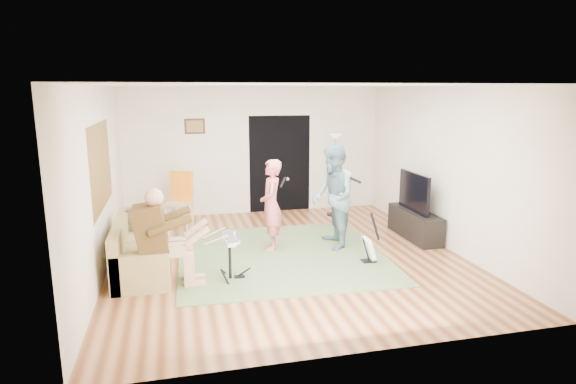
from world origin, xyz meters
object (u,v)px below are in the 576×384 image
at_px(drum_kit, 230,260).
at_px(dining_chair, 179,208).
at_px(sofa, 138,254).
at_px(singer, 271,205).
at_px(guitar_spare, 369,248).
at_px(guitarist, 333,197).
at_px(torchiere_lamp, 335,160).
at_px(television, 414,192).
at_px(tv_cabinet, 415,224).

xyz_separation_m(drum_kit, dining_chair, (-0.64, 2.86, 0.10)).
bearing_deg(sofa, drum_kit, -26.84).
height_order(drum_kit, singer, singer).
bearing_deg(sofa, guitar_spare, -7.67).
height_order(drum_kit, guitar_spare, guitar_spare).
bearing_deg(sofa, singer, 13.83).
relative_size(singer, guitarist, 0.87).
relative_size(guitar_spare, torchiere_lamp, 0.46).
bearing_deg(guitarist, guitar_spare, 25.45).
bearing_deg(dining_chair, television, -3.68).
bearing_deg(torchiere_lamp, dining_chair, -176.49).
distance_m(sofa, dining_chair, 2.31).
distance_m(guitarist, guitar_spare, 1.11).
relative_size(drum_kit, guitar_spare, 0.81).
bearing_deg(drum_kit, sofa, 153.16).
bearing_deg(television, drum_kit, -160.87).
xyz_separation_m(drum_kit, torchiere_lamp, (2.59, 3.06, 0.91)).
bearing_deg(singer, sofa, -64.89).
relative_size(drum_kit, dining_chair, 0.60).
bearing_deg(dining_chair, sofa, -87.66).
bearing_deg(torchiere_lamp, television, -65.32).
height_order(sofa, drum_kit, sofa).
relative_size(guitarist, television, 1.73).
height_order(singer, tv_cabinet, singer).
distance_m(sofa, drum_kit, 1.44).
distance_m(dining_chair, television, 4.45).
bearing_deg(singer, drum_kit, -24.27).
relative_size(guitar_spare, tv_cabinet, 0.57).
height_order(drum_kit, guitarist, guitarist).
bearing_deg(drum_kit, tv_cabinet, 18.87).
xyz_separation_m(guitarist, tv_cabinet, (1.63, 0.17, -0.63)).
relative_size(guitarist, tv_cabinet, 1.26).
height_order(guitar_spare, tv_cabinet, guitar_spare).
xyz_separation_m(torchiere_lamp, tv_cabinet, (0.91, -1.86, -0.94)).
bearing_deg(guitarist, sofa, -78.69).
height_order(singer, torchiere_lamp, torchiere_lamp).
relative_size(torchiere_lamp, tv_cabinet, 1.24).
bearing_deg(tv_cabinet, television, 180.00).
bearing_deg(dining_chair, torchiere_lamp, 21.96).
distance_m(singer, guitarist, 1.05).
relative_size(guitarist, dining_chair, 1.63).
bearing_deg(drum_kit, television, 19.13).
xyz_separation_m(sofa, dining_chair, (0.64, 2.21, 0.13)).
relative_size(drum_kit, singer, 0.43).
height_order(dining_chair, tv_cabinet, dining_chair).
bearing_deg(television, torchiere_lamp, 114.68).
relative_size(guitarist, torchiere_lamp, 1.01).
bearing_deg(drum_kit, guitarist, 28.68).
height_order(tv_cabinet, television, television).
bearing_deg(tv_cabinet, guitarist, -173.90).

